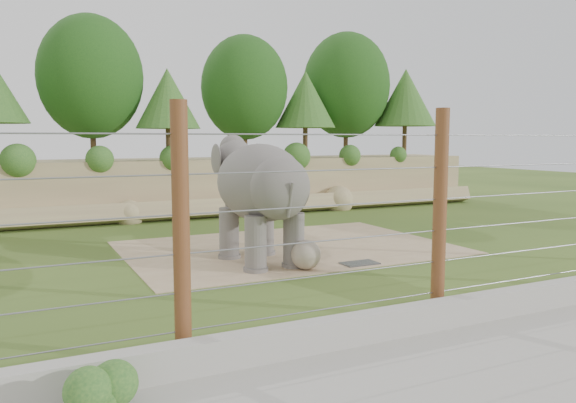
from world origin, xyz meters
name	(u,v)px	position (x,y,z in m)	size (l,w,h in m)	color
ground	(321,269)	(0.00, 0.00, 0.00)	(90.00, 90.00, 0.00)	#3B551E
back_embankment	(197,127)	(0.59, 12.68, 3.97)	(30.00, 5.52, 8.77)	#9B8260
dirt_patch	(288,247)	(0.50, 3.00, 0.01)	(10.00, 7.00, 0.02)	tan
drain_grate	(360,263)	(1.21, 0.00, 0.04)	(1.00, 0.60, 0.03)	#262628
elephant	(260,201)	(-1.15, 1.40, 1.73)	(1.83, 4.27, 3.46)	#635D59
stone_ball	(306,255)	(-0.43, 0.06, 0.41)	(0.79, 0.79, 0.79)	gray
retaining_wall	(455,312)	(0.00, -5.00, 0.25)	(26.00, 0.35, 0.50)	#ABA79E
walkway	(547,363)	(0.00, -7.00, 0.01)	(26.00, 4.00, 0.01)	#ABA79E
barrier_fence	(440,215)	(0.00, -4.50, 2.00)	(20.26, 0.26, 4.00)	brown
walkway_shrub	(98,388)	(-6.43, -5.80, 0.41)	(0.80, 0.80, 0.80)	#265723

